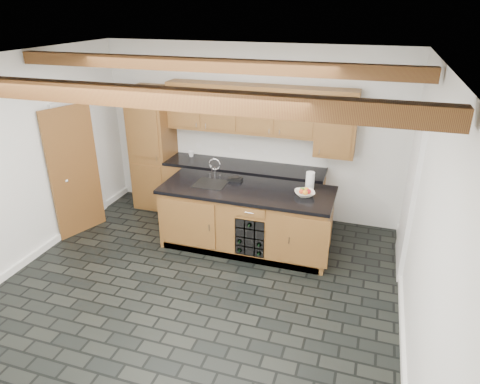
% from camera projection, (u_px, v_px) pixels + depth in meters
% --- Properties ---
extents(ground, '(5.00, 5.00, 0.00)m').
position_uv_depth(ground, '(194.00, 292.00, 5.39)').
color(ground, black).
rests_on(ground, ground).
extents(room_shell, '(5.01, 5.00, 5.00)m').
position_uv_depth(room_shell, '(199.00, 164.00, 5.26)').
color(room_shell, white).
rests_on(room_shell, ground).
extents(back_cabinetry, '(3.65, 0.62, 2.20)m').
position_uv_depth(back_cabinetry, '(224.00, 159.00, 7.04)').
color(back_cabinetry, brown).
rests_on(back_cabinetry, ground).
extents(island, '(2.48, 0.96, 0.93)m').
position_uv_depth(island, '(247.00, 218.00, 6.23)').
color(island, brown).
rests_on(island, ground).
extents(faucet, '(0.45, 0.40, 0.34)m').
position_uv_depth(faucet, '(212.00, 181.00, 6.23)').
color(faucet, black).
rests_on(faucet, island).
extents(kitchen_scale, '(0.21, 0.14, 0.06)m').
position_uv_depth(kitchen_scale, '(235.00, 179.00, 6.31)').
color(kitchen_scale, black).
rests_on(kitchen_scale, island).
extents(fruit_bowl, '(0.35, 0.35, 0.07)m').
position_uv_depth(fruit_bowl, '(305.00, 193.00, 5.82)').
color(fruit_bowl, silver).
rests_on(fruit_bowl, island).
extents(fruit_cluster, '(0.16, 0.17, 0.07)m').
position_uv_depth(fruit_cluster, '(305.00, 191.00, 5.81)').
color(fruit_cluster, '#A8161A').
rests_on(fruit_cluster, fruit_bowl).
extents(paper_towel, '(0.12, 0.12, 0.25)m').
position_uv_depth(paper_towel, '(310.00, 180.00, 6.01)').
color(paper_towel, white).
rests_on(paper_towel, island).
extents(mug, '(0.12, 0.12, 0.10)m').
position_uv_depth(mug, '(191.00, 154.00, 7.30)').
color(mug, white).
rests_on(mug, back_cabinetry).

